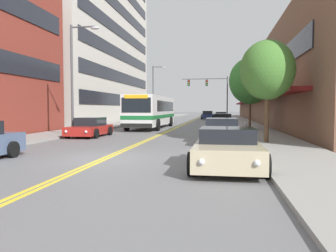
{
  "coord_description": "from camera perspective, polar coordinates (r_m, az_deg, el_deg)",
  "views": [
    {
      "loc": [
        4.21,
        -11.5,
        1.85
      ],
      "look_at": [
        -0.97,
        20.77,
        0.09
      ],
      "focal_mm": 35.0,
      "sensor_mm": 36.0,
      "label": 1
    }
  ],
  "objects": [
    {
      "name": "city_bus",
      "position": [
        31.12,
        -2.79,
        2.75
      ],
      "size": [
        2.93,
        11.73,
        2.94
      ],
      "color": "silver",
      "rests_on": "ground_plane"
    },
    {
      "name": "sidewalk_left",
      "position": [
        49.82,
        -3.97,
        1.01
      ],
      "size": [
        3.14,
        106.0,
        0.12
      ],
      "color": "gray",
      "rests_on": "ground_plane"
    },
    {
      "name": "street_tree_right_mid",
      "position": [
        27.49,
        14.14,
        7.63
      ],
      "size": [
        3.41,
        3.41,
        5.83
      ],
      "color": "brown",
      "rests_on": "sidewalk_right"
    },
    {
      "name": "office_tower_left",
      "position": [
        47.78,
        -15.19,
        15.12
      ],
      "size": [
        12.08,
        29.78,
        23.81
      ],
      "color": "#BCB7AD",
      "rests_on": "ground_plane"
    },
    {
      "name": "ground_plane",
      "position": [
        48.71,
        4.16,
        0.89
      ],
      "size": [
        240.0,
        240.0,
        0.0
      ],
      "primitive_type": "plane",
      "color": "slate"
    },
    {
      "name": "car_red_parked_left_near",
      "position": [
        22.15,
        -13.44,
        -0.31
      ],
      "size": [
        2.08,
        4.26,
        1.26
      ],
      "color": "maroon",
      "rests_on": "ground_plane"
    },
    {
      "name": "traffic_signal_mast",
      "position": [
        50.74,
        7.61,
        6.41
      ],
      "size": [
        7.02,
        0.38,
        6.73
      ],
      "color": "#47474C",
      "rests_on": "ground_plane"
    },
    {
      "name": "storefront_row_right",
      "position": [
        49.34,
        19.34,
        6.08
      ],
      "size": [
        9.1,
        68.0,
        9.17
      ],
      "color": "brown",
      "rests_on": "ground_plane"
    },
    {
      "name": "car_black_parked_right_mid",
      "position": [
        29.16,
        9.45,
        0.65
      ],
      "size": [
        2.01,
        4.18,
        1.39
      ],
      "color": "black",
      "rests_on": "ground_plane"
    },
    {
      "name": "car_navy_moving_lead",
      "position": [
        56.85,
        6.92,
        1.86
      ],
      "size": [
        2.17,
        4.71,
        1.43
      ],
      "color": "#19234C",
      "rests_on": "ground_plane"
    },
    {
      "name": "car_beige_parked_right_foreground",
      "position": [
        10.27,
        10.27,
        -4.0
      ],
      "size": [
        2.18,
        4.26,
        1.25
      ],
      "color": "#BCAD89",
      "rests_on": "ground_plane"
    },
    {
      "name": "car_white_parked_right_far",
      "position": [
        17.77,
        9.34,
        -0.93
      ],
      "size": [
        2.19,
        4.81,
        1.33
      ],
      "color": "white",
      "rests_on": "ground_plane"
    },
    {
      "name": "street_tree_right_near",
      "position": [
        17.57,
        16.91,
        9.27
      ],
      "size": [
        2.75,
        2.75,
        5.19
      ],
      "color": "brown",
      "rests_on": "sidewalk_right"
    },
    {
      "name": "street_lamp_left_far",
      "position": [
        46.83,
        -2.33,
        6.47
      ],
      "size": [
        1.84,
        0.28,
        7.87
      ],
      "color": "#47474C",
      "rests_on": "ground_plane"
    },
    {
      "name": "car_charcoal_parked_right_end",
      "position": [
        53.5,
        9.2,
        1.71
      ],
      "size": [
        2.14,
        4.31,
        1.29
      ],
      "color": "#232328",
      "rests_on": "ground_plane"
    },
    {
      "name": "centre_line",
      "position": [
        48.71,
        4.16,
        0.9
      ],
      "size": [
        0.34,
        106.0,
        0.01
      ],
      "color": "yellow",
      "rests_on": "ground_plane"
    },
    {
      "name": "fire_hydrant",
      "position": [
        23.97,
        13.27,
        -0.21
      ],
      "size": [
        0.3,
        0.22,
        0.78
      ],
      "color": "#B7B7BC",
      "rests_on": "sidewalk_right"
    },
    {
      "name": "street_lamp_left_near",
      "position": [
        22.18,
        -15.76,
        9.28
      ],
      "size": [
        1.97,
        0.28,
        7.19
      ],
      "color": "#47474C",
      "rests_on": "ground_plane"
    },
    {
      "name": "sidewalk_right",
      "position": [
        48.61,
        12.49,
        0.9
      ],
      "size": [
        3.14,
        106.0,
        0.12
      ],
      "color": "gray",
      "rests_on": "ground_plane"
    }
  ]
}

